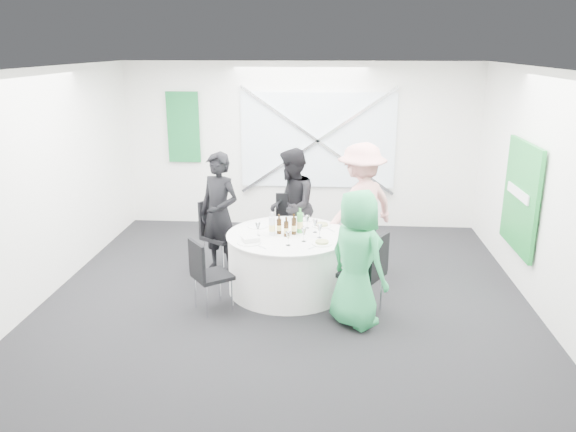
# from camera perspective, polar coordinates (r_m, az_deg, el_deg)

# --- Properties ---
(floor) EXTENTS (6.00, 6.00, 0.00)m
(floor) POSITION_cam_1_polar(r_m,az_deg,el_deg) (7.19, -0.12, -8.11)
(floor) COLOR black
(floor) RESTS_ON ground
(ceiling) EXTENTS (6.00, 6.00, 0.00)m
(ceiling) POSITION_cam_1_polar(r_m,az_deg,el_deg) (6.51, -0.14, 14.79)
(ceiling) COLOR silver
(ceiling) RESTS_ON wall_back
(wall_back) EXTENTS (6.00, 0.00, 6.00)m
(wall_back) POSITION_cam_1_polar(r_m,az_deg,el_deg) (9.64, 1.25, 7.15)
(wall_back) COLOR white
(wall_back) RESTS_ON floor
(wall_front) EXTENTS (6.00, 0.00, 6.00)m
(wall_front) POSITION_cam_1_polar(r_m,az_deg,el_deg) (3.89, -3.55, -8.16)
(wall_front) COLOR white
(wall_front) RESTS_ON floor
(wall_left) EXTENTS (0.00, 6.00, 6.00)m
(wall_left) POSITION_cam_1_polar(r_m,az_deg,el_deg) (7.55, -23.48, 2.96)
(wall_left) COLOR white
(wall_left) RESTS_ON floor
(wall_right) EXTENTS (0.00, 6.00, 6.00)m
(wall_right) POSITION_cam_1_polar(r_m,az_deg,el_deg) (7.15, 24.63, 2.07)
(wall_right) COLOR white
(wall_right) RESTS_ON floor
(window_panel) EXTENTS (2.60, 0.03, 1.60)m
(window_panel) POSITION_cam_1_polar(r_m,az_deg,el_deg) (9.58, 3.05, 7.67)
(window_panel) COLOR silver
(window_panel) RESTS_ON wall_back
(window_brace_a) EXTENTS (2.63, 0.05, 1.84)m
(window_brace_a) POSITION_cam_1_polar(r_m,az_deg,el_deg) (9.54, 3.04, 7.63)
(window_brace_a) COLOR silver
(window_brace_a) RESTS_ON window_panel
(window_brace_b) EXTENTS (2.63, 0.05, 1.84)m
(window_brace_b) POSITION_cam_1_polar(r_m,az_deg,el_deg) (9.54, 3.04, 7.63)
(window_brace_b) COLOR silver
(window_brace_b) RESTS_ON window_panel
(green_banner) EXTENTS (0.55, 0.04, 1.20)m
(green_banner) POSITION_cam_1_polar(r_m,az_deg,el_deg) (9.86, -10.59, 8.85)
(green_banner) COLOR #14642A
(green_banner) RESTS_ON wall_back
(green_sign) EXTENTS (0.05, 1.20, 1.40)m
(green_sign) POSITION_cam_1_polar(r_m,az_deg,el_deg) (7.72, 22.57, 1.81)
(green_sign) COLOR #177F2E
(green_sign) RESTS_ON wall_right
(banquet_table) EXTENTS (1.56, 1.56, 0.76)m
(banquet_table) POSITION_cam_1_polar(r_m,az_deg,el_deg) (7.22, -0.00, -4.71)
(banquet_table) COLOR silver
(banquet_table) RESTS_ON floor
(chair_back) EXTENTS (0.47, 0.48, 0.98)m
(chair_back) POSITION_cam_1_polar(r_m,az_deg,el_deg) (8.16, 0.21, -0.64)
(chair_back) COLOR black
(chair_back) RESTS_ON floor
(chair_back_left) EXTENTS (0.62, 0.62, 0.99)m
(chair_back_left) POSITION_cam_1_polar(r_m,az_deg,el_deg) (7.92, -7.21, -1.29)
(chair_back_left) COLOR black
(chair_back_left) RESTS_ON floor
(chair_back_right) EXTENTS (0.57, 0.57, 0.91)m
(chair_back_right) POSITION_cam_1_polar(r_m,az_deg,el_deg) (7.70, 7.21, -2.22)
(chair_back_right) COLOR black
(chair_back_right) RESTS_ON floor
(chair_front_right) EXTENTS (0.62, 0.61, 0.98)m
(chair_front_right) POSITION_cam_1_polar(r_m,az_deg,el_deg) (6.59, 8.21, -5.20)
(chair_front_right) COLOR black
(chair_front_right) RESTS_ON floor
(chair_front_left) EXTENTS (0.57, 0.57, 0.89)m
(chair_front_left) POSITION_cam_1_polar(r_m,az_deg,el_deg) (6.66, -8.32, -5.51)
(chair_front_left) COLOR black
(chair_front_left) RESTS_ON floor
(person_man_back_left) EXTENTS (0.74, 0.65, 1.69)m
(person_man_back_left) POSITION_cam_1_polar(r_m,az_deg,el_deg) (7.68, -6.99, 0.19)
(person_man_back_left) COLOR black
(person_man_back_left) RESTS_ON floor
(person_man_back) EXTENTS (0.46, 0.82, 1.67)m
(person_man_back) POSITION_cam_1_polar(r_m,az_deg,el_deg) (8.02, 0.36, 0.97)
(person_man_back) COLOR black
(person_man_back) RESTS_ON floor
(person_woman_pink) EXTENTS (1.23, 1.16, 1.80)m
(person_woman_pink) POSITION_cam_1_polar(r_m,az_deg,el_deg) (7.82, 7.39, 0.88)
(person_woman_pink) COLOR #F3A49D
(person_woman_pink) RESTS_ON floor
(person_woman_green) EXTENTS (0.89, 0.90, 1.57)m
(person_woman_green) POSITION_cam_1_polar(r_m,az_deg,el_deg) (6.26, 7.01, -4.35)
(person_woman_green) COLOR #2A9C57
(person_woman_green) RESTS_ON floor
(plate_back) EXTENTS (0.26, 0.26, 0.01)m
(plate_back) POSITION_cam_1_polar(r_m,az_deg,el_deg) (7.56, -0.18, -0.58)
(plate_back) COLOR white
(plate_back) RESTS_ON banquet_table
(plate_back_left) EXTENTS (0.26, 0.26, 0.01)m
(plate_back_left) POSITION_cam_1_polar(r_m,az_deg,el_deg) (7.38, -3.12, -1.04)
(plate_back_left) COLOR white
(plate_back_left) RESTS_ON banquet_table
(plate_back_right) EXTENTS (0.25, 0.25, 0.04)m
(plate_back_right) POSITION_cam_1_polar(r_m,az_deg,el_deg) (7.40, 3.45, -0.94)
(plate_back_right) COLOR white
(plate_back_right) RESTS_ON banquet_table
(plate_front_right) EXTENTS (0.25, 0.25, 0.04)m
(plate_front_right) POSITION_cam_1_polar(r_m,az_deg,el_deg) (6.75, 3.47, -2.74)
(plate_front_right) COLOR white
(plate_front_right) RESTS_ON banquet_table
(plate_front_left) EXTENTS (0.29, 0.29, 0.01)m
(plate_front_left) POSITION_cam_1_polar(r_m,az_deg,el_deg) (6.79, -3.98, -2.68)
(plate_front_left) COLOR white
(plate_front_left) RESTS_ON banquet_table
(napkin) EXTENTS (0.24, 0.21, 0.06)m
(napkin) POSITION_cam_1_polar(r_m,az_deg,el_deg) (6.79, -3.81, -2.37)
(napkin) COLOR silver
(napkin) RESTS_ON plate_front_left
(beer_bottle_a) EXTENTS (0.06, 0.06, 0.25)m
(beer_bottle_a) POSITION_cam_1_polar(r_m,az_deg,el_deg) (7.08, -0.91, -1.06)
(beer_bottle_a) COLOR #341D09
(beer_bottle_a) RESTS_ON banquet_table
(beer_bottle_b) EXTENTS (0.06, 0.06, 0.24)m
(beer_bottle_b) POSITION_cam_1_polar(r_m,az_deg,el_deg) (7.15, 0.61, -0.92)
(beer_bottle_b) COLOR #341D09
(beer_bottle_b) RESTS_ON banquet_table
(beer_bottle_c) EXTENTS (0.06, 0.06, 0.27)m
(beer_bottle_c) POSITION_cam_1_polar(r_m,az_deg,el_deg) (7.05, 0.60, -1.08)
(beer_bottle_c) COLOR #341D09
(beer_bottle_c) RESTS_ON banquet_table
(beer_bottle_d) EXTENTS (0.06, 0.06, 0.25)m
(beer_bottle_d) POSITION_cam_1_polar(r_m,az_deg,el_deg) (6.98, -0.18, -1.33)
(beer_bottle_d) COLOR #341D09
(beer_bottle_d) RESTS_ON banquet_table
(green_water_bottle) EXTENTS (0.08, 0.08, 0.32)m
(green_water_bottle) POSITION_cam_1_polar(r_m,az_deg,el_deg) (7.11, 1.22, -0.72)
(green_water_bottle) COLOR green
(green_water_bottle) RESTS_ON banquet_table
(clear_water_bottle) EXTENTS (0.08, 0.08, 0.30)m
(clear_water_bottle) POSITION_cam_1_polar(r_m,az_deg,el_deg) (7.02, -1.62, -1.03)
(clear_water_bottle) COLOR silver
(clear_water_bottle) RESTS_ON banquet_table
(wine_glass_a) EXTENTS (0.07, 0.07, 0.17)m
(wine_glass_a) POSITION_cam_1_polar(r_m,az_deg,el_deg) (6.66, 0.02, -1.99)
(wine_glass_a) COLOR white
(wine_glass_a) RESTS_ON banquet_table
(wine_glass_b) EXTENTS (0.07, 0.07, 0.17)m
(wine_glass_b) POSITION_cam_1_polar(r_m,az_deg,el_deg) (7.00, -3.08, -1.04)
(wine_glass_b) COLOR white
(wine_glass_b) RESTS_ON banquet_table
(wine_glass_c) EXTENTS (0.07, 0.07, 0.17)m
(wine_glass_c) POSITION_cam_1_polar(r_m,az_deg,el_deg) (7.12, 2.78, -0.72)
(wine_glass_c) COLOR white
(wine_glass_c) RESTS_ON banquet_table
(wine_glass_d) EXTENTS (0.07, 0.07, 0.17)m
(wine_glass_d) POSITION_cam_1_polar(r_m,az_deg,el_deg) (7.35, 1.39, -0.15)
(wine_glass_d) COLOR white
(wine_glass_d) RESTS_ON banquet_table
(wine_glass_e) EXTENTS (0.07, 0.07, 0.17)m
(wine_glass_e) POSITION_cam_1_polar(r_m,az_deg,el_deg) (7.29, 1.96, -0.29)
(wine_glass_e) COLOR white
(wine_glass_e) RESTS_ON banquet_table
(wine_glass_f) EXTENTS (0.07, 0.07, 0.17)m
(wine_glass_f) POSITION_cam_1_polar(r_m,az_deg,el_deg) (6.79, 1.62, -1.60)
(wine_glass_f) COLOR white
(wine_glass_f) RESTS_ON banquet_table
(wine_glass_g) EXTENTS (0.07, 0.07, 0.17)m
(wine_glass_g) POSITION_cam_1_polar(r_m,az_deg,el_deg) (6.93, 3.23, -1.23)
(wine_glass_g) COLOR white
(wine_glass_g) RESTS_ON banquet_table
(fork_a) EXTENTS (0.10, 0.13, 0.01)m
(fork_a) POSITION_cam_1_polar(r_m,az_deg,el_deg) (6.95, -4.55, -2.27)
(fork_a) COLOR silver
(fork_a) RESTS_ON banquet_table
(knife_a) EXTENTS (0.12, 0.12, 0.01)m
(knife_a) POSITION_cam_1_polar(r_m,az_deg,el_deg) (6.63, -2.63, -3.20)
(knife_a) COLOR silver
(knife_a) RESTS_ON banquet_table
(fork_b) EXTENTS (0.10, 0.13, 0.01)m
(fork_b) POSITION_cam_1_polar(r_m,az_deg,el_deg) (7.24, 4.42, -1.47)
(fork_b) COLOR silver
(fork_b) RESTS_ON banquet_table
(knife_b) EXTENTS (0.08, 0.14, 0.01)m
(knife_b) POSITION_cam_1_polar(r_m,az_deg,el_deg) (7.44, 3.49, -0.94)
(knife_b) COLOR silver
(knife_b) RESTS_ON banquet_table
(fork_c) EXTENTS (0.10, 0.13, 0.01)m
(fork_c) POSITION_cam_1_polar(r_m,az_deg,el_deg) (6.62, 2.51, -3.22)
(fork_c) COLOR silver
(fork_c) RESTS_ON banquet_table
(knife_c) EXTENTS (0.12, 0.12, 0.01)m
(knife_c) POSITION_cam_1_polar(r_m,az_deg,el_deg) (6.81, 4.09, -2.67)
(knife_c) COLOR silver
(knife_c) RESTS_ON banquet_table
(fork_d) EXTENTS (0.15, 0.02, 0.01)m
(fork_d) POSITION_cam_1_polar(r_m,az_deg,el_deg) (7.59, 1.83, -0.56)
(fork_d) COLOR silver
(fork_d) RESTS_ON banquet_table
(knife_d) EXTENTS (0.15, 0.02, 0.01)m
(knife_d) POSITION_cam_1_polar(r_m,az_deg,el_deg) (7.62, -0.89, -0.46)
(knife_d) COLOR silver
(knife_d) RESTS_ON banquet_table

